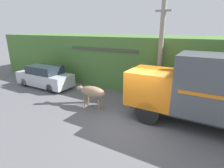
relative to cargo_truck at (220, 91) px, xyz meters
The scene contains 8 objects.
ground_plane 4.02m from the cargo_truck, 161.40° to the right, with size 60.00×60.00×0.00m, color slate.
hillside_embankment 6.69m from the cargo_truck, 120.42° to the left, with size 32.00×6.54×3.84m.
building_backdrop 8.40m from the cargo_truck, 153.40° to the left, with size 5.56×2.70×3.05m.
cargo_truck is the anchor object (origin of this frame).
brown_cow 6.23m from the cargo_truck, behind, with size 1.97×0.64×1.29m.
parked_suv 11.71m from the cargo_truck, behind, with size 4.68×1.77×1.68m.
pedestrian_on_hill 5.48m from the cargo_truck, 155.85° to the left, with size 0.39×0.39×1.74m.
utility_pole 4.08m from the cargo_truck, 145.86° to the left, with size 0.90×0.28×6.06m.
Camera 1 is at (2.88, -7.13, 4.34)m, focal length 28.00 mm.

